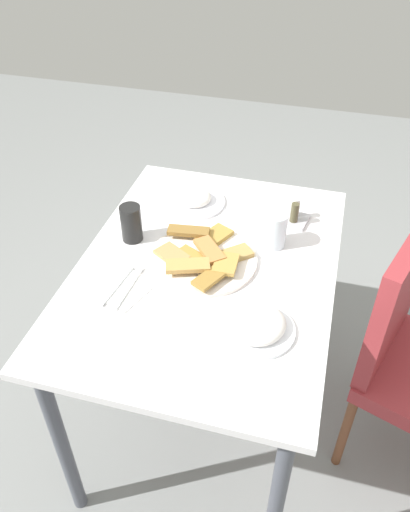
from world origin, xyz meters
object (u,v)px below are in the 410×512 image
(salad_plate_greens, at_px, (257,325))
(drinking_glass, at_px, (275,230))
(soda_can, at_px, (131,223))
(dining_table, at_px, (207,289))
(fork, at_px, (116,285))
(paper_napkin, at_px, (122,287))
(pide_platter, at_px, (203,257))
(salad_plate_rice, at_px, (193,199))
(condiment_caddy, at_px, (294,215))
(spoon, at_px, (128,287))

(salad_plate_greens, bearing_deg, drinking_glass, -177.25)
(soda_can, bearing_deg, drinking_glass, 101.47)
(dining_table, bearing_deg, fork, -55.28)
(drinking_glass, bearing_deg, paper_napkin, -51.05)
(drinking_glass, bearing_deg, soda_can, -78.53)
(pide_platter, xyz_separation_m, salad_plate_rice, (-0.29, -0.12, 0.00))
(condiment_caddy, bearing_deg, drinking_glass, -17.82)
(salad_plate_rice, distance_m, paper_napkin, 0.48)
(salad_plate_greens, bearing_deg, soda_can, -121.77)
(drinking_glass, relative_size, spoon, 0.63)
(dining_table, height_order, drinking_glass, drinking_glass)
(soda_can, relative_size, condiment_caddy, 1.16)
(dining_table, height_order, fork, fork)
(dining_table, distance_m, soda_can, 0.31)
(dining_table, relative_size, soda_can, 8.48)
(salad_plate_greens, bearing_deg, dining_table, -138.22)
(drinking_glass, bearing_deg, fork, -52.33)
(dining_table, xyz_separation_m, paper_napkin, (0.16, -0.21, 0.10))
(dining_table, distance_m, salad_plate_greens, 0.31)
(soda_can, xyz_separation_m, spoon, (0.22, 0.07, -0.06))
(salad_plate_rice, distance_m, condiment_caddy, 0.36)
(salad_plate_greens, xyz_separation_m, fork, (-0.06, -0.42, -0.01))
(pide_platter, height_order, spoon, pide_platter)
(salad_plate_rice, height_order, soda_can, soda_can)
(pide_platter, bearing_deg, dining_table, 37.89)
(dining_table, relative_size, paper_napkin, 6.90)
(soda_can, distance_m, spoon, 0.24)
(soda_can, distance_m, condiment_caddy, 0.54)
(condiment_caddy, bearing_deg, pide_platter, -40.77)
(dining_table, relative_size, pide_platter, 3.10)
(salad_plate_greens, height_order, paper_napkin, salad_plate_greens)
(spoon, bearing_deg, dining_table, 132.67)
(dining_table, bearing_deg, drinking_glass, 131.15)
(pide_platter, bearing_deg, drinking_glass, 124.83)
(salad_plate_greens, xyz_separation_m, soda_can, (-0.28, -0.46, 0.04))
(dining_table, distance_m, fork, 0.29)
(salad_plate_greens, distance_m, salad_plate_rice, 0.62)
(spoon, bearing_deg, paper_napkin, -86.82)
(paper_napkin, height_order, spoon, spoon)
(salad_plate_greens, xyz_separation_m, salad_plate_rice, (-0.53, -0.33, -0.00))
(salad_plate_greens, height_order, spoon, salad_plate_greens)
(drinking_glass, distance_m, condiment_caddy, 0.15)
(dining_table, xyz_separation_m, salad_plate_greens, (0.22, 0.19, 0.12))
(paper_napkin, bearing_deg, spoon, 90.00)
(soda_can, height_order, condiment_caddy, soda_can)
(dining_table, xyz_separation_m, soda_can, (-0.07, -0.26, 0.16))
(salad_plate_greens, xyz_separation_m, paper_napkin, (-0.06, -0.40, -0.02))
(pide_platter, xyz_separation_m, soda_can, (-0.04, -0.25, 0.05))
(dining_table, distance_m, spoon, 0.27)
(soda_can, relative_size, drinking_glass, 1.06)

